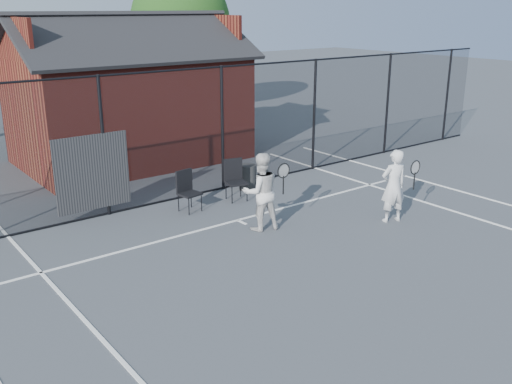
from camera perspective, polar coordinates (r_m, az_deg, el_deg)
ground at (r=9.96m, az=8.39°, el=-7.72°), size 80.00×80.00×0.00m
court_lines at (r=9.20m, az=14.36°, el=-10.38°), size 11.02×18.00×0.01m
fence at (r=13.10m, az=-8.12°, el=5.30°), size 22.04×3.00×3.00m
clubhouse at (r=16.94m, az=-12.54°, el=8.49°), size 6.50×4.36×4.19m
tree_right at (r=23.92m, az=-7.55°, el=16.50°), size 3.97×3.97×5.70m
player_front at (r=12.10m, az=13.60°, el=0.60°), size 0.73×0.59×1.54m
player_back at (r=11.34m, az=0.49°, el=0.03°), size 0.93×0.79×1.58m
chair_left at (r=13.16m, az=-1.98°, el=1.12°), size 0.54×0.56×0.93m
chair_right at (r=12.52m, az=-6.66°, el=0.01°), size 0.49×0.50×0.89m
waste_bin at (r=13.99m, az=-0.83°, el=1.49°), size 0.44×0.44×0.62m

